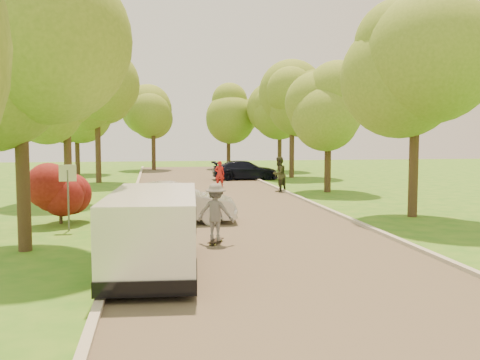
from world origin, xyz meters
TOP-DOWN VIEW (x-y plane):
  - ground at (0.00, 0.00)m, footprint 100.00×100.00m
  - road at (0.00, 8.00)m, footprint 8.00×60.00m
  - curb_left at (-4.05, 8.00)m, footprint 0.18×60.00m
  - curb_right at (4.05, 8.00)m, footprint 0.18×60.00m
  - street_sign at (-5.80, 4.00)m, footprint 0.55×0.06m
  - red_shrub at (-6.30, 5.50)m, footprint 1.70×1.70m
  - tree_l_mida at (-6.30, 1.00)m, footprint 4.71×4.60m
  - tree_l_midb at (-6.81, 12.00)m, footprint 4.30×4.20m
  - tree_l_far at (-6.39, 22.00)m, footprint 4.92×4.80m
  - tree_r_mida at (7.02, 5.00)m, footprint 5.13×5.00m
  - tree_r_midb at (6.60, 14.00)m, footprint 4.51×4.40m
  - tree_r_far at (7.23, 24.00)m, footprint 5.33×5.20m
  - tree_bg_a at (-8.78, 30.00)m, footprint 5.12×5.00m
  - tree_bg_b at (8.22, 32.00)m, footprint 5.12×5.00m
  - tree_bg_c at (-2.79, 34.00)m, footprint 4.92×4.80m
  - tree_bg_d at (4.22, 36.00)m, footprint 5.12×5.00m
  - minivan at (-3.04, -1.77)m, footprint 2.27×5.05m
  - silver_sedan at (-2.30, 4.94)m, footprint 4.52×1.88m
  - dark_sedan at (3.30, 22.63)m, footprint 4.61×1.89m
  - longboard at (-1.28, 1.08)m, footprint 0.56×0.87m
  - skateboarder at (-1.28, 1.08)m, footprint 1.22×0.99m
  - person_striped at (0.88, 17.63)m, footprint 0.65×0.50m
  - person_olive at (3.80, 14.57)m, footprint 1.20×1.17m

SIDE VIEW (x-z plane):
  - ground at x=0.00m, z-range 0.00..0.00m
  - road at x=0.00m, z-range 0.00..0.01m
  - curb_left at x=-4.05m, z-range 0.00..0.12m
  - curb_right at x=4.05m, z-range 0.00..0.12m
  - longboard at x=-1.28m, z-range 0.04..0.14m
  - dark_sedan at x=3.30m, z-range 0.00..1.34m
  - silver_sedan at x=-2.30m, z-range 0.00..1.45m
  - person_striped at x=0.88m, z-range 0.00..1.58m
  - skateboarder at x=-1.28m, z-range 0.11..1.76m
  - minivan at x=-3.04m, z-range 0.05..1.88m
  - person_olive at x=3.80m, z-range 0.00..1.95m
  - red_shrub at x=-6.30m, z-range 0.12..2.07m
  - street_sign at x=-5.80m, z-range 0.48..2.65m
  - tree_l_midb at x=-6.81m, z-range 1.28..7.89m
  - tree_r_midb at x=6.60m, z-range 1.38..8.38m
  - tree_bg_c at x=-2.79m, z-range 1.35..8.69m
  - tree_l_mida at x=-6.30m, z-range 1.48..8.87m
  - tree_bg_a at x=-8.78m, z-range 1.45..9.18m
  - tree_bg_d at x=4.22m, z-range 1.45..9.18m
  - tree_l_far at x=-6.39m, z-range 1.57..9.36m
  - tree_r_mida at x=7.02m, z-range 1.56..9.51m
  - tree_bg_b at x=8.22m, z-range 1.56..9.51m
  - tree_r_far at x=7.23m, z-range 1.66..10.00m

